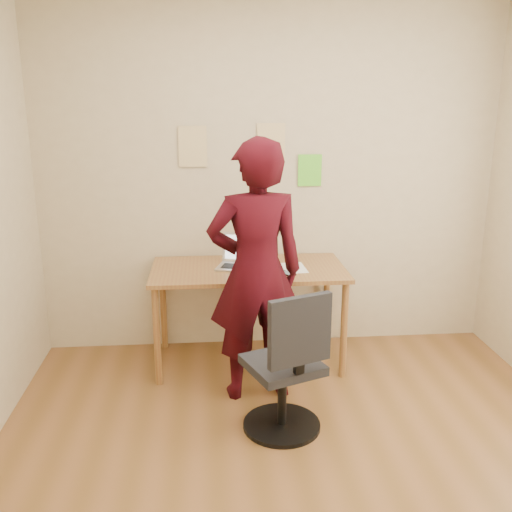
{
  "coord_description": "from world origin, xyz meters",
  "views": [
    {
      "loc": [
        -0.47,
        -2.56,
        1.95
      ],
      "look_at": [
        -0.17,
        0.95,
        0.95
      ],
      "focal_mm": 40.0,
      "sensor_mm": 36.0,
      "label": 1
    }
  ],
  "objects": [
    {
      "name": "phone",
      "position": [
        0.07,
        1.21,
        0.75
      ],
      "size": [
        0.12,
        0.14,
        0.01
      ],
      "rotation": [
        0.0,
        0.0,
        0.56
      ],
      "color": "black",
      "rests_on": "desk"
    },
    {
      "name": "wall_note_right",
      "position": [
        0.31,
        1.74,
        1.39
      ],
      "size": [
        0.18,
        0.0,
        0.24
      ],
      "primitive_type": "cube",
      "color": "#65DE32",
      "rests_on": "room"
    },
    {
      "name": "laptop",
      "position": [
        -0.24,
        1.43,
        0.79
      ],
      "size": [
        0.38,
        0.36,
        0.23
      ],
      "rotation": [
        0.0,
        0.0,
        -0.3
      ],
      "color": "#B8B8BF",
      "rests_on": "desk"
    },
    {
      "name": "room",
      "position": [
        0.0,
        0.0,
        1.35
      ],
      "size": [
        3.58,
        3.58,
        2.78
      ],
      "color": "brown",
      "rests_on": "ground"
    },
    {
      "name": "person",
      "position": [
        -0.18,
        0.9,
        0.86
      ],
      "size": [
        0.66,
        0.47,
        1.71
      ],
      "primitive_type": "imported",
      "rotation": [
        0.0,
        0.0,
        3.25
      ],
      "color": "black",
      "rests_on": "ground"
    },
    {
      "name": "wall_note_left",
      "position": [
        -0.58,
        1.74,
        1.58
      ],
      "size": [
        0.21,
        0.0,
        0.3
      ],
      "primitive_type": "cube",
      "color": "#D7BB80",
      "rests_on": "room"
    },
    {
      "name": "paper_sheet",
      "position": [
        0.12,
        1.35,
        0.74
      ],
      "size": [
        0.2,
        0.28,
        0.0
      ],
      "primitive_type": "cube",
      "rotation": [
        0.0,
        0.0,
        0.06
      ],
      "color": "white",
      "rests_on": "desk"
    },
    {
      "name": "office_chair",
      "position": [
        -0.04,
        0.42,
        0.39
      ],
      "size": [
        0.52,
        0.53,
        0.9
      ],
      "rotation": [
        0.0,
        0.0,
        0.38
      ],
      "color": "black",
      "rests_on": "ground"
    },
    {
      "name": "wall_note_mid",
      "position": [
        0.01,
        1.74,
        1.6
      ],
      "size": [
        0.21,
        0.0,
        0.3
      ],
      "primitive_type": "cube",
      "color": "#D7BB80",
      "rests_on": "room"
    },
    {
      "name": "desk",
      "position": [
        -0.19,
        1.38,
        0.65
      ],
      "size": [
        1.4,
        0.7,
        0.74
      ],
      "color": "olive",
      "rests_on": "ground"
    }
  ]
}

